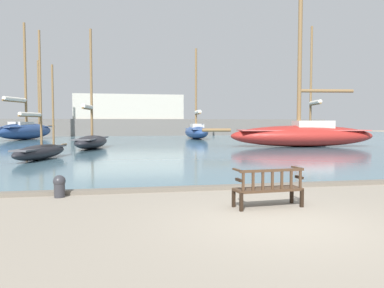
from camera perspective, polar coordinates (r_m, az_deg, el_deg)
name	(u,v)px	position (r m, az deg, el deg)	size (l,w,h in m)	color
ground_plane	(280,223)	(7.70, 13.20, -11.70)	(160.00, 160.00, 0.00)	gray
harbor_water	(144,137)	(50.91, -7.38, 1.06)	(100.00, 80.00, 0.08)	slate
quay_edge_kerb	(226,187)	(11.23, 5.13, -6.57)	(40.00, 0.30, 0.12)	#675F54
park_bench	(269,187)	(8.94, 11.58, -6.50)	(1.64, 0.66, 0.92)	black
sailboat_mid_port	(25,129)	(46.15, -24.06, 2.09)	(5.79, 10.91, 13.05)	navy
sailboat_distant_harbor	(311,129)	(47.17, 17.63, 2.14)	(4.84, 11.34, 13.37)	black
sailboat_mid_starboard	(92,140)	(28.48, -15.06, 0.62)	(2.86, 6.49, 8.73)	black
sailboat_far_port	(302,133)	(30.87, 16.49, 1.56)	(13.77, 4.75, 14.17)	maroon
sailboat_nearest_port	(41,150)	(20.87, -22.07, -0.80)	(2.44, 5.78, 6.63)	black
sailboat_centre_channel	(196,131)	(44.47, 0.66, 2.01)	(2.98, 9.11, 10.66)	navy
mooring_bollard	(59,185)	(10.54, -19.55, -5.95)	(0.32, 0.32, 0.59)	#2D2D33
far_breakwater	(139,123)	(55.22, -8.12, 3.25)	(57.24, 2.40, 6.06)	#66605B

